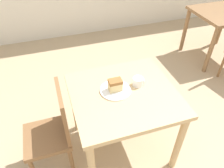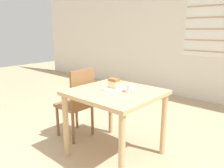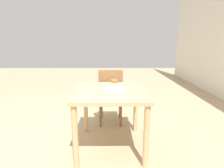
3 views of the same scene
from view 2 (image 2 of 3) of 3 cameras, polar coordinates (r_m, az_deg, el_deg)
The scene contains 6 objects.
wall_back at distance 4.41m, azimuth 25.39°, elevation 13.54°, with size 10.00×0.09×2.80m.
dining_table_near at distance 2.28m, azimuth 0.85°, elevation -4.55°, with size 0.86×0.82×0.73m.
chair_near_window at distance 2.74m, azimuth -8.98°, elevation -4.55°, with size 0.37×0.37×0.89m.
plate at distance 2.31m, azimuth 0.54°, elevation -1.14°, with size 0.26×0.26×0.01m.
cake_slice at distance 2.30m, azimuth 0.49°, elevation 0.22°, with size 0.11×0.07×0.10m.
coffee_mug at distance 2.19m, azimuth 4.80°, elevation -1.22°, with size 0.10×0.09×0.08m.
Camera 2 is at (1.28, -1.19, 1.34)m, focal length 35.00 mm.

